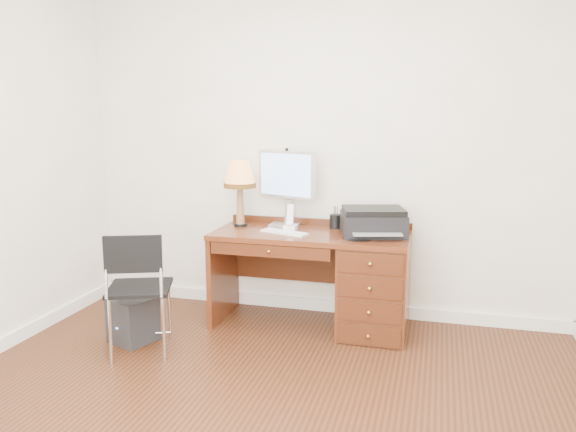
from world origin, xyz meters
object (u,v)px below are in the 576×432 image
(printer, at_px, (373,222))
(equipment_box, at_px, (133,319))
(monitor, at_px, (285,179))
(phone, at_px, (291,223))
(chair, at_px, (134,281))
(desk, at_px, (352,277))
(leg_lamp, at_px, (240,178))

(printer, height_order, equipment_box, printer)
(monitor, distance_m, phone, 0.39)
(phone, distance_m, chair, 1.28)
(printer, height_order, chair, printer)
(desk, distance_m, chair, 1.61)
(monitor, xyz_separation_m, printer, (0.74, -0.20, -0.28))
(monitor, distance_m, leg_lamp, 0.37)
(printer, bearing_deg, equipment_box, -173.10)
(monitor, xyz_separation_m, chair, (-0.76, -1.10, -0.60))
(desk, bearing_deg, chair, -147.07)
(desk, bearing_deg, printer, 8.43)
(monitor, distance_m, chair, 1.47)
(desk, distance_m, equipment_box, 1.66)
(leg_lamp, relative_size, chair, 0.61)
(desk, relative_size, phone, 7.31)
(leg_lamp, bearing_deg, monitor, 21.32)
(leg_lamp, xyz_separation_m, phone, (0.44, -0.06, -0.33))
(monitor, height_order, chair, monitor)
(desk, bearing_deg, monitor, 159.21)
(chair, bearing_deg, monitor, 34.35)
(leg_lamp, distance_m, chair, 1.21)
(chair, bearing_deg, phone, 25.59)
(printer, bearing_deg, leg_lamp, 161.05)
(phone, xyz_separation_m, chair, (-0.86, -0.90, -0.28))
(phone, relative_size, chair, 0.23)
(printer, bearing_deg, chair, -164.52)
(monitor, bearing_deg, printer, 4.43)
(monitor, height_order, leg_lamp, monitor)
(printer, relative_size, phone, 2.65)
(desk, bearing_deg, phone, 176.76)
(printer, distance_m, phone, 0.64)
(leg_lamp, height_order, phone, leg_lamp)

